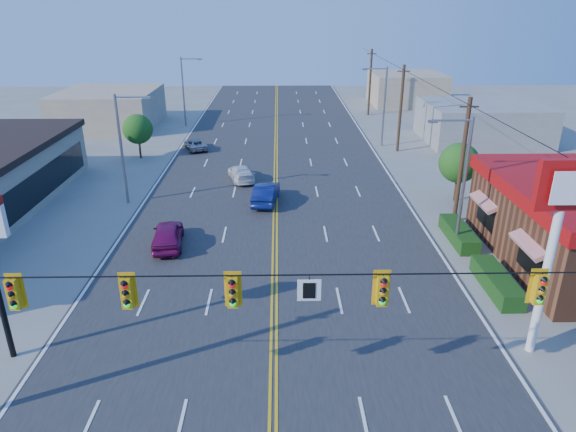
{
  "coord_description": "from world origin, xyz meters",
  "views": [
    {
      "loc": [
        0.28,
        -13.94,
        13.79
      ],
      "look_at": [
        0.79,
        13.88,
        2.2
      ],
      "focal_mm": 32.0,
      "sensor_mm": 36.0,
      "label": 1
    }
  ],
  "objects_px": {
    "car_magenta": "(168,235)",
    "car_white": "(241,173)",
    "kfc_pylon": "(558,221)",
    "car_blue": "(266,194)",
    "signal_span": "(267,306)",
    "car_silver": "(195,145)"
  },
  "relations": [
    {
      "from": "kfc_pylon",
      "to": "car_blue",
      "type": "xyz_separation_m",
      "value": [
        -11.7,
        17.68,
        -5.31
      ]
    },
    {
      "from": "car_magenta",
      "to": "car_silver",
      "type": "bearing_deg",
      "value": -92.55
    },
    {
      "from": "signal_span",
      "to": "car_magenta",
      "type": "height_order",
      "value": "signal_span"
    },
    {
      "from": "signal_span",
      "to": "car_white",
      "type": "bearing_deg",
      "value": 95.86
    },
    {
      "from": "signal_span",
      "to": "car_magenta",
      "type": "relative_size",
      "value": 5.62
    },
    {
      "from": "car_magenta",
      "to": "car_blue",
      "type": "height_order",
      "value": "car_magenta"
    },
    {
      "from": "car_blue",
      "to": "car_white",
      "type": "relative_size",
      "value": 1.04
    },
    {
      "from": "signal_span",
      "to": "car_blue",
      "type": "bearing_deg",
      "value": 91.53
    },
    {
      "from": "signal_span",
      "to": "kfc_pylon",
      "type": "height_order",
      "value": "signal_span"
    },
    {
      "from": "signal_span",
      "to": "car_silver",
      "type": "bearing_deg",
      "value": 102.3
    },
    {
      "from": "car_magenta",
      "to": "car_white",
      "type": "xyz_separation_m",
      "value": [
        3.62,
        12.53,
        -0.12
      ]
    },
    {
      "from": "signal_span",
      "to": "kfc_pylon",
      "type": "bearing_deg",
      "value": 19.78
    },
    {
      "from": "car_white",
      "to": "car_silver",
      "type": "distance_m",
      "value": 11.12
    },
    {
      "from": "kfc_pylon",
      "to": "car_silver",
      "type": "distance_m",
      "value": 38.36
    },
    {
      "from": "signal_span",
      "to": "car_white",
      "type": "relative_size",
      "value": 5.68
    },
    {
      "from": "kfc_pylon",
      "to": "car_silver",
      "type": "height_order",
      "value": "kfc_pylon"
    },
    {
      "from": "signal_span",
      "to": "car_magenta",
      "type": "xyz_separation_m",
      "value": [
        -6.38,
        14.45,
        -4.15
      ]
    },
    {
      "from": "car_white",
      "to": "car_magenta",
      "type": "bearing_deg",
      "value": 59.12
    },
    {
      "from": "car_magenta",
      "to": "kfc_pylon",
      "type": "bearing_deg",
      "value": 142.42
    },
    {
      "from": "car_magenta",
      "to": "car_silver",
      "type": "distance_m",
      "value": 22.39
    },
    {
      "from": "car_magenta",
      "to": "signal_span",
      "type": "bearing_deg",
      "value": 107.09
    },
    {
      "from": "kfc_pylon",
      "to": "car_white",
      "type": "height_order",
      "value": "kfc_pylon"
    }
  ]
}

